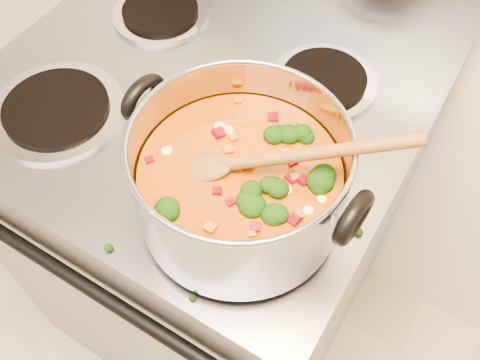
# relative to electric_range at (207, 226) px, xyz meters

# --- Properties ---
(electric_range) EXTENTS (0.75, 0.68, 1.08)m
(electric_range) POSITION_rel_electric_range_xyz_m (0.00, 0.00, 0.00)
(electric_range) COLOR gray
(electric_range) RESTS_ON ground
(stockpot) EXTENTS (0.35, 0.29, 0.17)m
(stockpot) POSITION_rel_electric_range_xyz_m (0.19, -0.16, 0.54)
(stockpot) COLOR #9898A0
(stockpot) RESTS_ON electric_range
(wooden_spoon) EXTENTS (0.29, 0.16, 0.12)m
(wooden_spoon) POSITION_rel_electric_range_xyz_m (0.21, -0.15, 0.59)
(wooden_spoon) COLOR brown
(wooden_spoon) RESTS_ON stockpot
(cooktop_crumbs) EXTENTS (0.19, 0.35, 0.01)m
(cooktop_crumbs) POSITION_rel_electric_range_xyz_m (0.24, -0.22, 0.46)
(cooktop_crumbs) COLOR black
(cooktop_crumbs) RESTS_ON electric_range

